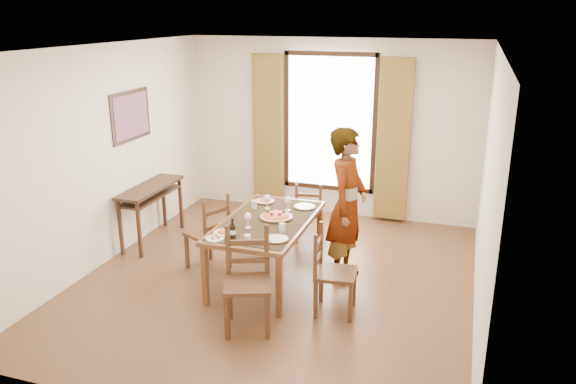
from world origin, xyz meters
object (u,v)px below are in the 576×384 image
(console_table, at_px, (151,194))
(pasta_platter, at_px, (276,214))
(man, at_px, (347,205))
(dining_table, at_px, (267,225))

(console_table, bearing_deg, pasta_platter, -14.56)
(console_table, xyz_separation_m, man, (2.79, -0.27, 0.23))
(dining_table, bearing_deg, man, 20.50)
(console_table, bearing_deg, dining_table, -17.34)
(console_table, bearing_deg, man, -5.55)
(man, bearing_deg, dining_table, 116.12)
(dining_table, bearing_deg, pasta_platter, 43.20)
(man, bearing_deg, pasta_platter, 113.05)
(console_table, height_order, man, man)
(console_table, xyz_separation_m, dining_table, (1.91, -0.60, 0.01))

